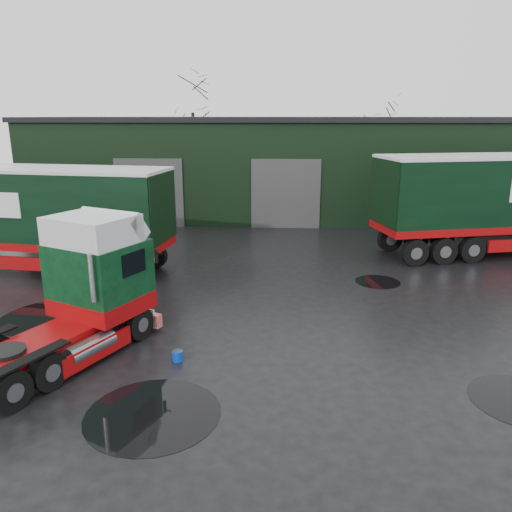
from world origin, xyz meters
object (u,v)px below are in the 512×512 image
Objects in this scene: warehouse at (285,164)px; hero_tractor at (52,295)px; tree_back_a at (193,135)px; tree_back_b at (376,147)px; wash_bucket at (177,356)px; trailer_left at (6,218)px.

warehouse is 23.87m from hero_tractor.
warehouse is 3.41× the size of tree_back_a.
tree_back_b is at bearing 92.36° from hero_tractor.
tree_back_a reaches higher than warehouse.
warehouse reaches higher than wash_bucket.
warehouse is at bearing -51.34° from tree_back_a.
warehouse is at bearing 100.51° from hero_tractor.
tree_back_a reaches higher than hero_tractor.
wash_bucket is 33.51m from tree_back_a.
tree_back_b is at bearing 71.36° from wash_bucket.
hero_tractor is 3.63m from wash_bucket.
trailer_left is (-5.62, 8.21, 0.33)m from hero_tractor.
tree_back_a is (-8.00, 10.00, 1.59)m from warehouse.
hero_tractor is at bearing -113.36° from tree_back_b.
trailer_left is (-11.87, -14.79, -0.95)m from warehouse.
tree_back_b is at bearing -30.62° from trailer_left.
tree_back_b reaches higher than wash_bucket.
tree_back_b is (16.00, 0.00, -1.00)m from tree_back_a.
wash_bucket is (-3.07, -22.82, -3.02)m from warehouse.
trailer_left is 12.09m from wash_bucket.
wash_bucket is at bearing -81.46° from tree_back_a.
warehouse is 12.82m from tree_back_b.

